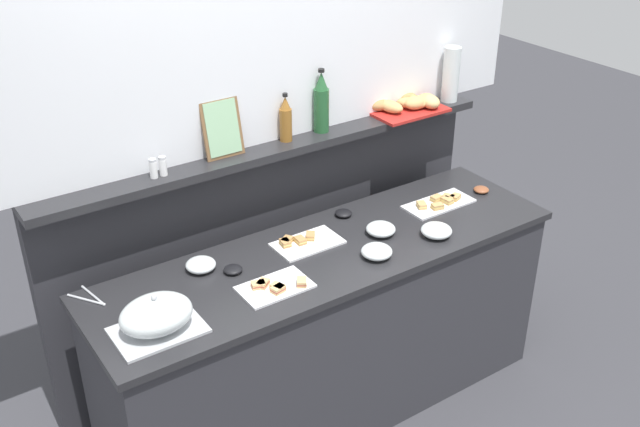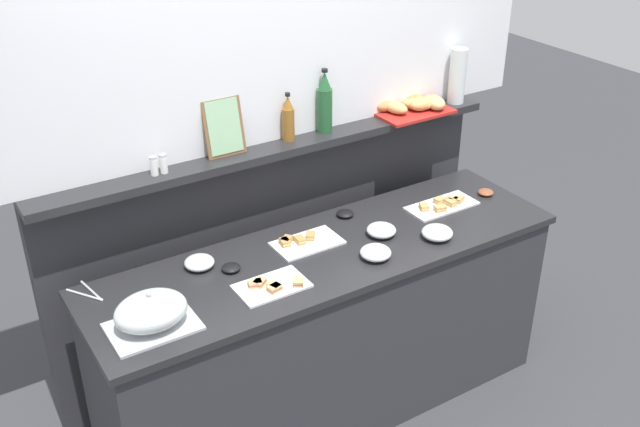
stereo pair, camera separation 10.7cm
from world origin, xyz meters
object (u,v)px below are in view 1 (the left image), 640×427
serving_cloche (156,316)px  glass_bowl_large (377,252)px  vinegar_bottle_amber (286,120)px  pepper_shaker (163,166)px  sandwich_platter_front (440,203)px  bread_basket (410,103)px  glass_bowl_extra (381,230)px  serving_tongs (90,298)px  wine_bottle_green (321,104)px  condiment_bowl_teal (233,269)px  water_carafe (451,74)px  sandwich_platter_side (275,286)px  salt_shaker (153,168)px  glass_bowl_small (436,231)px  framed_picture (222,128)px  glass_bowl_medium (201,265)px  sandwich_platter_rear (304,242)px  condiment_bowl_cream (343,213)px  condiment_bowl_red (481,190)px

serving_cloche → glass_bowl_large: (1.03, -0.04, -0.05)m
vinegar_bottle_amber → pepper_shaker: (-0.64, -0.03, -0.06)m
sandwich_platter_front → glass_bowl_large: (-0.57, -0.21, 0.01)m
bread_basket → glass_bowl_extra: bearing=-139.9°
serving_tongs → wine_bottle_green: wine_bottle_green is taller
glass_bowl_large → condiment_bowl_teal: size_ratio=1.71×
vinegar_bottle_amber → water_carafe: bearing=-1.6°
glass_bowl_extra → condiment_bowl_teal: size_ratio=1.69×
sandwich_platter_side → pepper_shaker: 0.71m
condiment_bowl_teal → vinegar_bottle_amber: size_ratio=0.35×
bread_basket → salt_shaker: bearing=-179.7°
salt_shaker → bread_basket: 1.44m
glass_bowl_small → water_carafe: (0.60, 0.60, 0.49)m
serving_tongs → framed_picture: 0.93m
glass_bowl_extra → water_carafe: water_carafe is taller
serving_cloche → water_carafe: (1.97, 0.55, 0.44)m
sandwich_platter_side → serving_cloche: (-0.52, 0.00, 0.06)m
glass_bowl_medium → framed_picture: framed_picture is taller
serving_cloche → serving_tongs: size_ratio=1.83×
sandwich_platter_rear → glass_bowl_small: 0.62m
salt_shaker → condiment_bowl_cream: bearing=-12.8°
glass_bowl_medium → framed_picture: bearing=44.9°
framed_picture → water_carafe: bearing=-1.6°
sandwich_platter_rear → framed_picture: bearing=119.7°
serving_cloche → glass_bowl_medium: size_ratio=2.58×
condiment_bowl_cream → vinegar_bottle_amber: 0.54m
serving_cloche → wine_bottle_green: 1.36m
wine_bottle_green → sandwich_platter_rear: bearing=-133.7°
glass_bowl_medium → serving_cloche: bearing=-137.6°
glass_bowl_extra → serving_tongs: (-1.31, 0.25, -0.02)m
wine_bottle_green → bread_basket: 0.56m
condiment_bowl_red → sandwich_platter_rear: bearing=175.9°
sandwich_platter_side → water_carafe: (1.45, 0.55, 0.50)m
glass_bowl_large → glass_bowl_extra: 0.20m
condiment_bowl_red → salt_shaker: 1.71m
wine_bottle_green → serving_cloche: bearing=-153.3°
sandwich_platter_front → framed_picture: framed_picture is taller
glass_bowl_small → bread_basket: 0.79m
sandwich_platter_rear → sandwich_platter_side: (-0.30, -0.24, 0.00)m
sandwich_platter_side → pepper_shaker: bearing=111.5°
sandwich_platter_front → condiment_bowl_teal: bearing=178.3°
pepper_shaker → water_carafe: 1.67m
condiment_bowl_cream → bread_basket: bread_basket is taller
framed_picture → condiment_bowl_teal: bearing=-115.4°
condiment_bowl_red → bread_basket: bread_basket is taller
glass_bowl_small → condiment_bowl_teal: glass_bowl_small is taller
serving_cloche → condiment_bowl_cream: (1.13, 0.35, -0.06)m
glass_bowl_medium → condiment_bowl_red: 1.55m
glass_bowl_large → vinegar_bottle_amber: vinegar_bottle_amber is taller
glass_bowl_medium → water_carafe: (1.64, 0.25, 0.49)m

